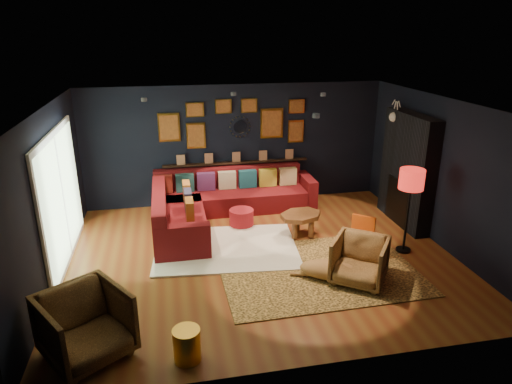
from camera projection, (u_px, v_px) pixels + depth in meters
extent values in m
plane|color=brown|center=(261.00, 256.00, 7.85)|extent=(6.50, 6.50, 0.00)
plane|color=black|center=(236.00, 145.00, 9.94)|extent=(6.50, 0.00, 6.50)
plane|color=black|center=(315.00, 268.00, 4.88)|extent=(6.50, 0.00, 6.50)
plane|color=black|center=(49.00, 199.00, 6.81)|extent=(0.00, 5.50, 5.50)
plane|color=black|center=(442.00, 173.00, 8.01)|extent=(0.00, 5.50, 5.50)
plane|color=silver|center=(262.00, 105.00, 6.97)|extent=(6.50, 6.50, 0.00)
cube|color=maroon|center=(231.00, 200.00, 9.82)|extent=(3.20, 0.95, 0.42)
cube|color=maroon|center=(228.00, 177.00, 10.00)|extent=(3.20, 0.24, 0.46)
cube|color=maroon|center=(307.00, 190.00, 10.10)|extent=(0.22, 0.95, 0.64)
cube|color=maroon|center=(180.00, 225.00, 8.60)|extent=(0.95, 2.20, 0.42)
cube|color=maroon|center=(159.00, 205.00, 8.39)|extent=(0.24, 2.20, 0.46)
cube|color=maroon|center=(182.00, 243.00, 7.64)|extent=(0.95, 0.22, 0.64)
cube|color=maroon|center=(163.00, 184.00, 9.56)|extent=(0.38, 0.14, 0.38)
cube|color=#224C51|center=(185.00, 183.00, 9.64)|extent=(0.38, 0.14, 0.38)
cube|color=#57275C|center=(206.00, 181.00, 9.72)|extent=(0.38, 0.14, 0.38)
cube|color=#BCB190|center=(227.00, 180.00, 9.81)|extent=(0.38, 0.14, 0.38)
cube|color=#1A5569|center=(248.00, 179.00, 9.89)|extent=(0.38, 0.14, 0.38)
cube|color=#AE9D2B|center=(268.00, 178.00, 9.97)|extent=(0.38, 0.14, 0.38)
cube|color=tan|center=(288.00, 176.00, 10.06)|extent=(0.38, 0.14, 0.38)
cube|color=#AF6525|center=(187.00, 191.00, 9.14)|extent=(0.14, 0.38, 0.38)
cube|color=#282741|center=(188.00, 200.00, 8.67)|extent=(0.14, 0.38, 0.38)
cube|color=#90501A|center=(190.00, 210.00, 8.21)|extent=(0.14, 0.38, 0.38)
cube|color=black|center=(236.00, 162.00, 10.01)|extent=(3.20, 0.12, 0.04)
cube|color=gold|center=(169.00, 127.00, 9.50)|extent=(0.45, 0.03, 0.60)
cube|color=#A55D26|center=(169.00, 128.00, 9.49)|extent=(0.38, 0.01, 0.51)
cube|color=gold|center=(196.00, 136.00, 9.67)|extent=(0.40, 0.03, 0.55)
cube|color=#A55D26|center=(196.00, 136.00, 9.66)|extent=(0.34, 0.01, 0.47)
cube|color=gold|center=(195.00, 110.00, 9.49)|extent=(0.38, 0.03, 0.30)
cube|color=#A55D26|center=(195.00, 110.00, 9.47)|extent=(0.32, 0.01, 0.25)
cube|color=gold|center=(272.00, 123.00, 9.91)|extent=(0.50, 0.03, 0.65)
cube|color=#A55D26|center=(272.00, 123.00, 9.89)|extent=(0.42, 0.01, 0.55)
cube|color=gold|center=(296.00, 131.00, 10.08)|extent=(0.35, 0.03, 0.50)
cube|color=#A55D26|center=(296.00, 131.00, 10.06)|extent=(0.30, 0.01, 0.42)
cube|color=gold|center=(297.00, 106.00, 9.89)|extent=(0.35, 0.03, 0.30)
cube|color=#A55D26|center=(297.00, 106.00, 9.88)|extent=(0.30, 0.01, 0.25)
cube|color=gold|center=(223.00, 106.00, 9.58)|extent=(0.35, 0.03, 0.30)
cube|color=#A55D26|center=(223.00, 107.00, 9.56)|extent=(0.30, 0.01, 0.25)
cube|color=gold|center=(249.00, 106.00, 9.68)|extent=(0.35, 0.03, 0.30)
cube|color=#A55D26|center=(249.00, 106.00, 9.67)|extent=(0.30, 0.01, 0.25)
cylinder|color=silver|center=(240.00, 127.00, 9.80)|extent=(0.28, 0.03, 0.28)
cone|color=gold|center=(250.00, 126.00, 9.84)|extent=(0.03, 0.16, 0.03)
cone|color=gold|center=(249.00, 123.00, 9.81)|extent=(0.04, 0.16, 0.04)
cone|color=gold|center=(247.00, 119.00, 9.77)|extent=(0.04, 0.16, 0.04)
cone|color=gold|center=(244.00, 117.00, 9.75)|extent=(0.04, 0.16, 0.04)
cone|color=gold|center=(240.00, 117.00, 9.72)|extent=(0.03, 0.16, 0.03)
cone|color=gold|center=(236.00, 118.00, 9.71)|extent=(0.04, 0.16, 0.04)
cone|color=gold|center=(233.00, 120.00, 9.72)|extent=(0.04, 0.16, 0.04)
cone|color=gold|center=(231.00, 123.00, 9.73)|extent=(0.04, 0.16, 0.04)
cone|color=gold|center=(230.00, 127.00, 9.76)|extent=(0.03, 0.16, 0.03)
cone|color=gold|center=(231.00, 131.00, 9.79)|extent=(0.04, 0.16, 0.04)
cone|color=gold|center=(233.00, 134.00, 9.82)|extent=(0.04, 0.16, 0.04)
cone|color=gold|center=(236.00, 136.00, 9.85)|extent=(0.04, 0.16, 0.04)
cone|color=gold|center=(240.00, 137.00, 9.87)|extent=(0.03, 0.16, 0.03)
cone|color=gold|center=(244.00, 136.00, 9.88)|extent=(0.04, 0.16, 0.04)
cone|color=gold|center=(247.00, 134.00, 9.88)|extent=(0.04, 0.16, 0.04)
cone|color=gold|center=(249.00, 130.00, 9.87)|extent=(0.04, 0.16, 0.04)
cube|color=black|center=(407.00, 170.00, 8.88)|extent=(0.30, 1.60, 2.20)
cube|color=black|center=(401.00, 201.00, 9.09)|extent=(0.20, 0.80, 0.90)
cone|color=white|center=(404.00, 117.00, 9.03)|extent=(0.35, 0.28, 0.28)
sphere|color=white|center=(394.00, 117.00, 8.99)|extent=(0.20, 0.20, 0.20)
cylinder|color=white|center=(397.00, 109.00, 8.88)|extent=(0.02, 0.10, 0.28)
cylinder|color=white|center=(395.00, 108.00, 8.99)|extent=(0.02, 0.10, 0.28)
cube|color=white|center=(61.00, 198.00, 7.44)|extent=(0.04, 2.80, 2.20)
cube|color=#B4D7A5|center=(63.00, 198.00, 7.44)|extent=(0.01, 2.60, 2.00)
cube|color=white|center=(63.00, 198.00, 7.44)|extent=(0.02, 0.06, 2.00)
cylinder|color=black|center=(144.00, 100.00, 7.75)|extent=(0.10, 0.10, 0.06)
cylinder|color=black|center=(233.00, 94.00, 8.42)|extent=(0.10, 0.10, 0.06)
cylinder|color=black|center=(323.00, 94.00, 8.35)|extent=(0.10, 0.10, 0.06)
cylinder|color=black|center=(316.00, 116.00, 6.35)|extent=(0.10, 0.10, 0.06)
cube|color=white|center=(226.00, 248.00, 8.12)|extent=(2.65, 2.04, 0.03)
cube|color=gold|center=(318.00, 271.00, 7.38)|extent=(3.17, 2.29, 0.02)
cylinder|color=brown|center=(295.00, 230.00, 8.40)|extent=(0.11, 0.11, 0.34)
cylinder|color=brown|center=(311.00, 229.00, 8.46)|extent=(0.11, 0.11, 0.34)
cylinder|color=brown|center=(297.00, 221.00, 8.77)|extent=(0.11, 0.11, 0.34)
cylinder|color=#A61B26|center=(241.00, 217.00, 9.00)|extent=(0.48, 0.48, 0.31)
imported|color=#CB8D48|center=(85.00, 323.00, 5.33)|extent=(1.22, 1.21, 0.93)
imported|color=#CB8D48|center=(360.00, 258.00, 6.95)|extent=(1.05, 1.04, 0.80)
cylinder|color=gold|center=(187.00, 345.00, 5.36)|extent=(0.33, 0.33, 0.41)
cylinder|color=black|center=(347.00, 255.00, 7.47)|extent=(0.03, 0.03, 0.40)
cylinder|color=black|center=(365.00, 259.00, 7.34)|extent=(0.03, 0.03, 0.40)
cylinder|color=black|center=(353.00, 248.00, 7.71)|extent=(0.03, 0.03, 0.40)
cylinder|color=black|center=(369.00, 252.00, 7.58)|extent=(0.03, 0.03, 0.40)
cube|color=#D24C12|center=(359.00, 243.00, 7.45)|extent=(0.54, 0.54, 0.06)
cube|color=#D24C12|center=(363.00, 227.00, 7.51)|extent=(0.33, 0.28, 0.38)
cylinder|color=black|center=(403.00, 250.00, 8.05)|extent=(0.25, 0.25, 0.04)
cylinder|color=black|center=(407.00, 217.00, 7.83)|extent=(0.04, 0.04, 1.22)
cylinder|color=#B01912|center=(412.00, 179.00, 7.60)|extent=(0.42, 0.42, 0.34)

